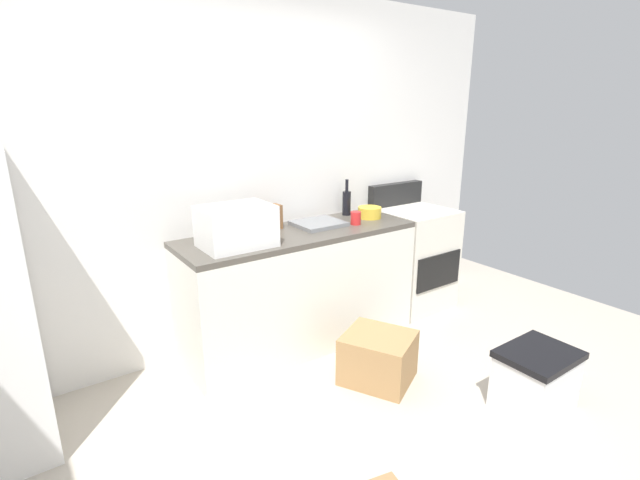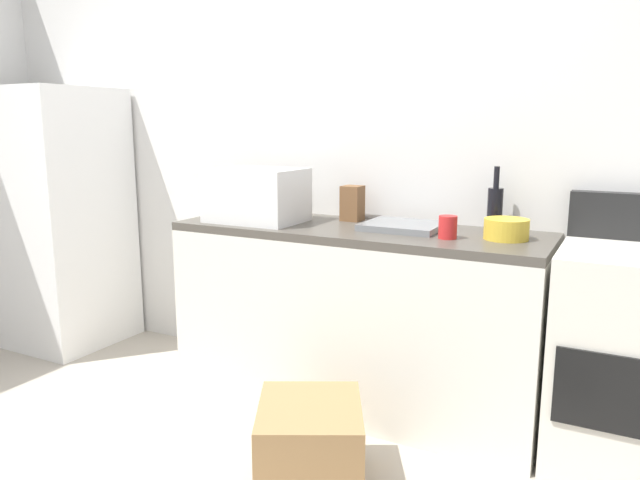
{
  "view_description": "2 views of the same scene",
  "coord_description": "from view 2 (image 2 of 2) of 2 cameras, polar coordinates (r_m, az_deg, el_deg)",
  "views": [
    {
      "loc": [
        -1.46,
        -1.56,
        1.81
      ],
      "look_at": [
        0.37,
        1.03,
        0.86
      ],
      "focal_mm": 25.93,
      "sensor_mm": 36.0,
      "label": 1
    },
    {
      "loc": [
        1.47,
        -1.4,
        1.39
      ],
      "look_at": [
        0.17,
        1.06,
        0.85
      ],
      "focal_mm": 33.57,
      "sensor_mm": 36.0,
      "label": 2
    }
  ],
  "objects": [
    {
      "name": "mixing_bowl",
      "position": [
        2.7,
        17.34,
        1.0
      ],
      "size": [
        0.19,
        0.19,
        0.09
      ],
      "primitive_type": "cylinder",
      "color": "gold",
      "rests_on": "kitchen_counter"
    },
    {
      "name": "refrigerator",
      "position": [
        4.15,
        -23.55,
        1.93
      ],
      "size": [
        0.68,
        0.66,
        1.61
      ],
      "primitive_type": "cube",
      "color": "white",
      "rests_on": "ground_plane"
    },
    {
      "name": "stove_oven",
      "position": [
        2.77,
        27.62,
        -9.83
      ],
      "size": [
        0.6,
        0.61,
        1.1
      ],
      "color": "silver",
      "rests_on": "ground_plane"
    },
    {
      "name": "microwave",
      "position": [
        3.07,
        -6.06,
        4.28
      ],
      "size": [
        0.46,
        0.34,
        0.27
      ],
      "primitive_type": "cube",
      "color": "white",
      "rests_on": "kitchen_counter"
    },
    {
      "name": "sink_basin",
      "position": [
        2.86,
        7.93,
        1.34
      ],
      "size": [
        0.36,
        0.32,
        0.03
      ],
      "primitive_type": "cube",
      "color": "slate",
      "rests_on": "kitchen_counter"
    },
    {
      "name": "coffee_mug",
      "position": [
        2.65,
        12.08,
        1.2
      ],
      "size": [
        0.08,
        0.08,
        0.1
      ],
      "primitive_type": "cylinder",
      "color": "red",
      "rests_on": "kitchen_counter"
    },
    {
      "name": "knife_block",
      "position": [
        3.08,
        3.1,
        3.52
      ],
      "size": [
        0.1,
        0.1,
        0.18
      ],
      "primitive_type": "cube",
      "color": "brown",
      "rests_on": "kitchen_counter"
    },
    {
      "name": "wall_back",
      "position": [
        3.3,
        1.4,
        9.41
      ],
      "size": [
        5.0,
        0.1,
        2.6
      ],
      "primitive_type": "cube",
      "color": "silver",
      "rests_on": "ground_plane"
    },
    {
      "name": "kitchen_counter",
      "position": [
        3.0,
        3.5,
        -7.28
      ],
      "size": [
        1.8,
        0.6,
        0.9
      ],
      "color": "silver",
      "rests_on": "ground_plane"
    },
    {
      "name": "wine_bottle",
      "position": [
        2.89,
        16.33,
        2.98
      ],
      "size": [
        0.07,
        0.07,
        0.3
      ],
      "color": "black",
      "rests_on": "kitchen_counter"
    },
    {
      "name": "cardboard_box_medium",
      "position": [
        2.45,
        -0.97,
        -18.97
      ],
      "size": [
        0.56,
        0.58,
        0.33
      ],
      "primitive_type": "cube",
      "rotation": [
        0.0,
        0.0,
        0.48
      ],
      "color": "#A37A4C",
      "rests_on": "ground_plane"
    }
  ]
}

